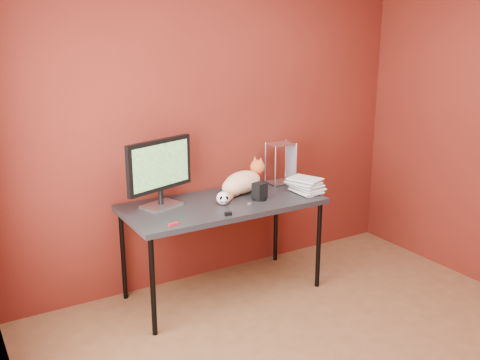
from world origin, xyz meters
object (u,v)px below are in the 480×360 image
speaker (260,192)px  monitor (160,170)px  skull_mug (223,198)px  book_stack (299,115)px  cat (243,182)px  desk (223,208)px

speaker → monitor: bearing=148.2°
skull_mug → speaker: size_ratio=0.82×
book_stack → skull_mug: bearing=174.6°
cat → skull_mug: cat is taller
monitor → desk: bearing=-35.2°
speaker → cat: bearing=81.5°
cat → book_stack: bearing=-52.1°
desk → book_stack: 0.91m
monitor → skull_mug: (0.42, -0.19, -0.23)m
desk → speaker: speaker is taller
desk → book_stack: book_stack is taller
cat → skull_mug: bearing=-164.9°
skull_mug → book_stack: book_stack is taller
monitor → book_stack: 1.13m
monitor → book_stack: (1.05, -0.25, 0.34)m
desk → skull_mug: (-0.03, -0.06, 0.10)m
cat → speaker: 0.22m
cat → skull_mug: (-0.28, -0.18, -0.04)m
monitor → skull_mug: 0.51m
desk → monitor: monitor is taller
skull_mug → speaker: (0.30, -0.03, 0.01)m
desk → monitor: size_ratio=2.68×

